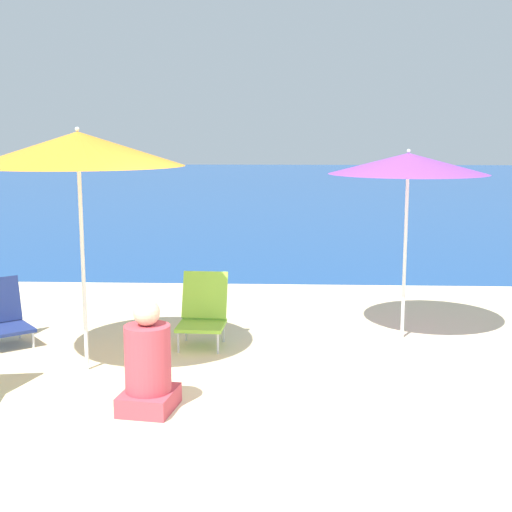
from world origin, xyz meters
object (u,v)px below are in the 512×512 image
object	(u,v)px
beach_chair_lime	(203,311)
beach_chair_navy	(3,315)
person_seated_near	(148,366)
beach_umbrella_orange	(78,149)
beach_umbrella_purple	(408,164)

from	to	relation	value
beach_chair_lime	beach_chair_navy	size ratio (longest dim) A/B	1.01
beach_chair_lime	beach_chair_navy	distance (m)	2.13
person_seated_near	beach_umbrella_orange	bearing A→B (deg)	137.70
beach_umbrella_orange	beach_chair_navy	world-z (taller)	beach_umbrella_orange
beach_umbrella_purple	beach_chair_navy	xyz separation A→B (m)	(-4.27, -0.41, -1.58)
beach_chair_lime	beach_chair_navy	world-z (taller)	beach_chair_lime
beach_chair_lime	person_seated_near	xyz separation A→B (m)	(-0.22, -1.84, 0.01)
beach_umbrella_orange	beach_chair_lime	size ratio (longest dim) A/B	3.03
beach_umbrella_purple	person_seated_near	xyz separation A→B (m)	(-2.37, -2.17, -1.52)
beach_umbrella_purple	beach_chair_navy	world-z (taller)	beach_umbrella_purple
beach_umbrella_orange	beach_umbrella_purple	bearing A→B (deg)	21.04
beach_chair_lime	beach_chair_navy	xyz separation A→B (m)	(-2.12, -0.08, -0.06)
beach_umbrella_purple	person_seated_near	bearing A→B (deg)	-137.53
beach_umbrella_orange	beach_chair_navy	distance (m)	2.24
beach_chair_lime	beach_chair_navy	bearing A→B (deg)	-175.34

